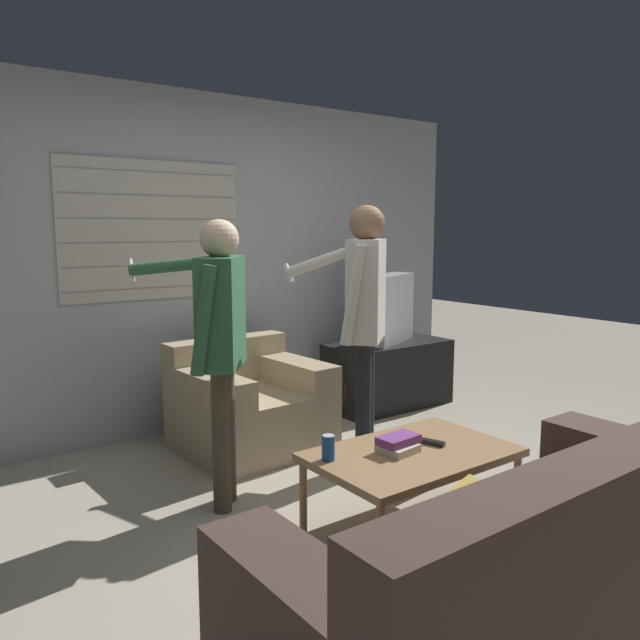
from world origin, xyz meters
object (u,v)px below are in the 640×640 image
Objects in this scene: book_stack at (398,444)px; spare_remote at (433,443)px; tv at (389,308)px; person_left_standing at (219,329)px; armchair_beige at (248,405)px; couch_blue at (528,592)px; coffee_table at (412,458)px; soda_can at (328,448)px; floor_fan at (328,400)px; person_right_standing at (364,303)px.

spare_remote is (0.22, -0.03, -0.03)m from book_stack.
tv is 0.41× the size of person_left_standing.
armchair_beige is 0.61× the size of person_left_standing.
couch_blue reaches higher than coffee_table.
soda_can reaches higher than spare_remote.
armchair_beige is at bearing 179.97° from floor_fan.
person_right_standing reaches higher than couch_blue.
spare_remote is (0.81, -0.82, -0.58)m from person_left_standing.
book_stack is 1.78× the size of soda_can.
person_left_standing is 1.01m from person_right_standing.
person_right_standing reaches higher than armchair_beige.
book_stack is at bearing -160.11° from person_right_standing.
floor_fan is (0.29, 0.76, -0.85)m from person_right_standing.
coffee_table is 1.11m from person_right_standing.
floor_fan is (0.63, 1.56, -0.15)m from coffee_table.
coffee_table is (0.48, 1.04, 0.04)m from couch_blue.
armchair_beige reaches higher than book_stack.
book_stack is (-0.41, -0.76, -0.62)m from person_right_standing.
floor_fan is at bearing 65.39° from book_stack.
person_left_standing reaches higher than armchair_beige.
person_left_standing reaches higher than floor_fan.
person_left_standing is 3.52× the size of floor_fan.
soda_can is 1.78m from floor_fan.
person_right_standing is (0.42, -0.76, 0.77)m from armchair_beige.
soda_can reaches higher than book_stack.
tv is 2.48m from soda_can.
tv is 2.32m from book_stack.
coffee_table is 1.58× the size of tv.
couch_blue is 2.64m from armchair_beige.
tv is (1.91, 2.80, 0.52)m from couch_blue.
person_left_standing reaches higher than soda_can.
tv is at bearing -175.90° from armchair_beige.
spare_remote is at bearing 29.51° from tv.
couch_blue is 2.15m from person_right_standing.
coffee_table is 1.69m from floor_fan.
tv is 0.39× the size of person_right_standing.
person_right_standing is (0.34, 0.80, 0.69)m from coffee_table.
coffee_table is 1.22m from person_left_standing.
person_left_standing is 1.13m from book_stack.
tv is (1.43, 1.75, 0.48)m from coffee_table.
person_left_standing is (-0.66, 0.82, 0.63)m from coffee_table.
coffee_table is (0.08, -1.56, 0.08)m from armchair_beige.
floor_fan reaches higher than spare_remote.
armchair_beige is at bearing 76.07° from soda_can.
tv is at bearing -0.40° from person_right_standing.
person_right_standing is at bearing 40.12° from soda_can.
couch_blue is at bearing 31.28° from tv.
couch_blue is at bearing -140.47° from spare_remote.
book_stack is (-1.50, -1.72, -0.40)m from tv.
book_stack is at bearing 154.87° from coffee_table.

